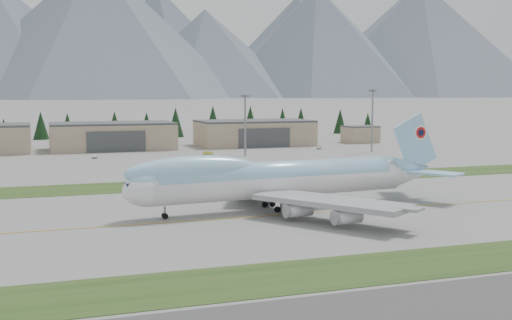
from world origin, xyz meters
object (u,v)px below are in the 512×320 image
object	(u,v)px
boeing_747_freighter	(278,179)
service_vehicle_b	(208,154)
service_vehicle_a	(95,158)
hangar_right	(254,133)
service_vehicle_c	(319,149)
hangar_center	(113,136)

from	to	relation	value
boeing_747_freighter	service_vehicle_b	size ratio (longest dim) A/B	18.77
service_vehicle_a	hangar_right	bearing A→B (deg)	33.43
service_vehicle_a	service_vehicle_c	bearing A→B (deg)	12.52
boeing_747_freighter	service_vehicle_b	distance (m)	112.38
hangar_right	service_vehicle_c	world-z (taller)	hangar_right
service_vehicle_b	hangar_right	bearing A→B (deg)	-47.78
service_vehicle_a	service_vehicle_b	distance (m)	40.69
hangar_center	hangar_right	bearing A→B (deg)	0.00
hangar_right	service_vehicle_a	xyz separation A→B (m)	(-69.79, -32.88, -5.39)
hangar_center	service_vehicle_c	distance (m)	83.09
hangar_right	service_vehicle_c	bearing A→B (deg)	-54.53
service_vehicle_c	hangar_right	bearing A→B (deg)	155.29
service_vehicle_b	boeing_747_freighter	bearing A→B (deg)	166.28
hangar_center	service_vehicle_b	world-z (taller)	hangar_center
service_vehicle_b	service_vehicle_a	bearing A→B (deg)	83.83
hangar_center	hangar_right	distance (m)	60.00
boeing_747_freighter	hangar_right	size ratio (longest dim) A/B	1.47
hangar_right	hangar_center	bearing A→B (deg)	180.00
boeing_747_freighter	service_vehicle_b	world-z (taller)	boeing_747_freighter
hangar_right	service_vehicle_b	bearing A→B (deg)	-131.55
boeing_747_freighter	service_vehicle_c	distance (m)	133.52
hangar_center	hangar_right	size ratio (longest dim) A/B	1.00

